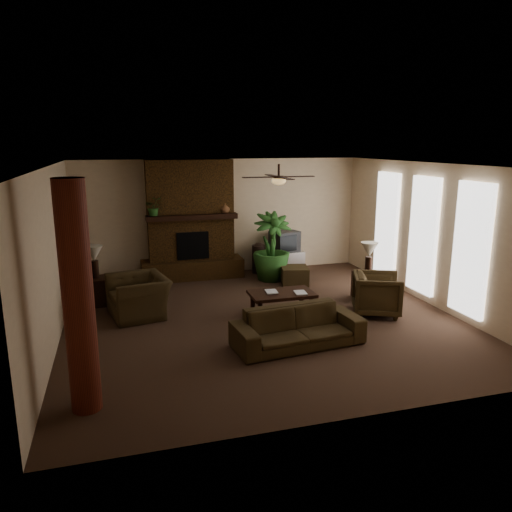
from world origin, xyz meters
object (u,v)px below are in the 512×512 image
object	(u,v)px
floor_vase	(259,256)
armchair_left	(138,290)
ottoman	(294,275)
side_table_right	(366,286)
floor_plant	(271,261)
log_column	(78,299)
armchair_right	(377,292)
coffee_table	(282,295)
lamp_right	(369,252)
tv_stand	(286,261)
side_table_left	(94,291)
sofa	(298,321)
lamp_left	(94,256)

from	to	relation	value
floor_vase	armchair_left	bearing A→B (deg)	-142.35
ottoman	side_table_right	xyz separation A→B (m)	(1.06, -1.42, 0.08)
floor_plant	side_table_right	xyz separation A→B (m)	(1.46, -1.92, -0.17)
log_column	floor_plant	size ratio (longest dim) A/B	1.75
armchair_right	floor_vase	distance (m)	3.73
coffee_table	armchair_left	bearing A→B (deg)	165.28
armchair_left	lamp_right	world-z (taller)	lamp_right
floor_vase	side_table_right	size ratio (longest dim) A/B	1.40
log_column	floor_vase	size ratio (longest dim) A/B	3.64
ottoman	side_table_right	bearing A→B (deg)	-53.34
armchair_right	side_table_right	bearing A→B (deg)	6.33
coffee_table	tv_stand	distance (m)	3.23
ottoman	side_table_left	xyz separation A→B (m)	(-4.36, -0.29, 0.08)
armchair_left	side_table_left	bearing A→B (deg)	-148.26
floor_vase	floor_plant	size ratio (longest dim) A/B	0.48
sofa	side_table_left	world-z (taller)	sofa
side_table_left	log_column	bearing A→B (deg)	-89.37
floor_plant	floor_vase	bearing A→B (deg)	99.25
armchair_right	tv_stand	xyz separation A→B (m)	(-0.59, 3.50, -0.18)
floor_plant	side_table_left	world-z (taller)	floor_plant
floor_vase	side_table_left	size ratio (longest dim) A/B	1.40
armchair_left	tv_stand	xyz separation A→B (m)	(3.74, 2.34, -0.25)
floor_vase	side_table_right	xyz separation A→B (m)	(1.57, -2.60, -0.16)
coffee_table	side_table_left	world-z (taller)	side_table_left
sofa	armchair_left	xyz separation A→B (m)	(-2.37, 2.13, 0.09)
tv_stand	lamp_left	world-z (taller)	lamp_left
lamp_left	side_table_left	bearing A→B (deg)	-146.00
tv_stand	ottoman	bearing A→B (deg)	-105.54
floor_plant	lamp_right	world-z (taller)	lamp_right
ottoman	sofa	bearing A→B (deg)	-109.49
coffee_table	ottoman	xyz separation A→B (m)	(0.94, 1.84, -0.17)
sofa	armchair_left	size ratio (longest dim) A/B	1.81
armchair_left	sofa	bearing A→B (deg)	36.41
log_column	lamp_left	world-z (taller)	log_column
side_table_right	lamp_right	world-z (taller)	lamp_right
log_column	lamp_right	bearing A→B (deg)	28.45
lamp_right	armchair_right	bearing A→B (deg)	-107.62
armchair_right	tv_stand	size ratio (longest dim) A/B	1.02
lamp_left	coffee_table	bearing A→B (deg)	-25.20
armchair_left	armchair_right	xyz separation A→B (m)	(4.33, -1.16, -0.07)
coffee_table	lamp_left	world-z (taller)	lamp_left
armchair_right	sofa	bearing A→B (deg)	139.39
floor_vase	side_table_left	bearing A→B (deg)	-159.23
side_table_left	lamp_right	xyz separation A→B (m)	(5.43, -1.17, 0.73)
side_table_right	lamp_right	distance (m)	0.73
ottoman	floor_plant	size ratio (longest dim) A/B	0.38
tv_stand	sofa	bearing A→B (deg)	-112.88
log_column	floor_vase	world-z (taller)	log_column
tv_stand	armchair_right	bearing A→B (deg)	-86.34
lamp_left	log_column	bearing A→B (deg)	-90.03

